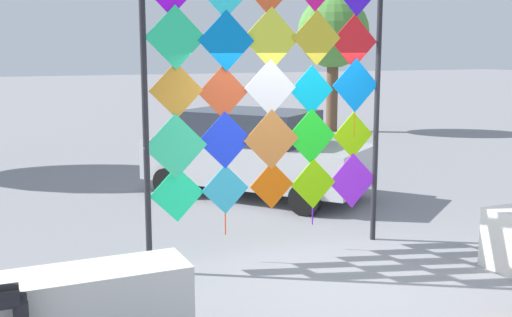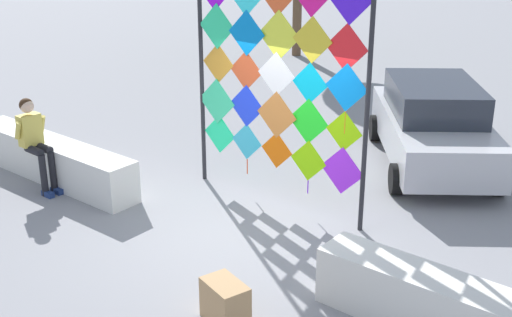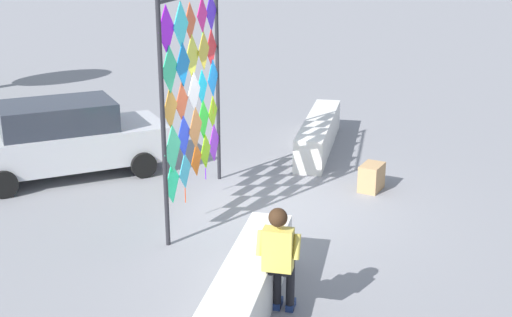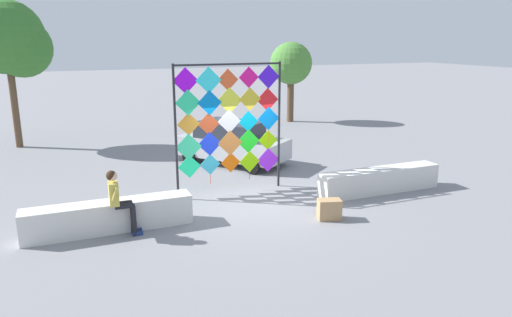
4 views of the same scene
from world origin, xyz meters
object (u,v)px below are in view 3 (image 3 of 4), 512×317
cardboard_box_large (372,177)px  kite_display_rack (193,89)px  seated_vendor (280,253)px  parked_car (64,138)px

cardboard_box_large → kite_display_rack: bearing=117.7°
seated_vendor → kite_display_rack: bearing=32.0°
kite_display_rack → seated_vendor: 4.11m
seated_vendor → cardboard_box_large: bearing=-10.3°
seated_vendor → cardboard_box_large: 5.01m
parked_car → cardboard_box_large: parked_car is taller
parked_car → seated_vendor: bearing=-131.1°
seated_vendor → cardboard_box_large: seated_vendor is taller
kite_display_rack → cardboard_box_large: (1.56, -2.96, -1.89)m
seated_vendor → parked_car: 6.86m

